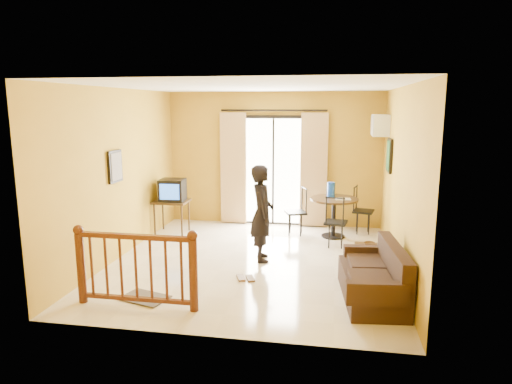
% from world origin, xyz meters
% --- Properties ---
extents(ground, '(5.00, 5.00, 0.00)m').
position_xyz_m(ground, '(0.00, 0.00, 0.00)').
color(ground, beige).
rests_on(ground, ground).
extents(room_shell, '(5.00, 5.00, 5.00)m').
position_xyz_m(room_shell, '(0.00, 0.00, 1.70)').
color(room_shell, white).
rests_on(room_shell, ground).
extents(balcony_door, '(2.25, 0.14, 2.46)m').
position_xyz_m(balcony_door, '(0.00, 2.43, 1.19)').
color(balcony_door, black).
rests_on(balcony_door, ground).
extents(tv_table, '(0.67, 0.55, 0.66)m').
position_xyz_m(tv_table, '(-1.90, 1.44, 0.58)').
color(tv_table, black).
rests_on(tv_table, ground).
extents(television, '(0.50, 0.47, 0.43)m').
position_xyz_m(television, '(-1.87, 1.43, 0.88)').
color(television, black).
rests_on(television, tv_table).
extents(picture_left, '(0.05, 0.42, 0.52)m').
position_xyz_m(picture_left, '(-2.22, -0.20, 1.55)').
color(picture_left, black).
rests_on(picture_left, room_shell).
extents(dining_table, '(0.92, 0.92, 0.77)m').
position_xyz_m(dining_table, '(1.28, 1.70, 0.61)').
color(dining_table, black).
rests_on(dining_table, ground).
extents(water_jug, '(0.15, 0.15, 0.29)m').
position_xyz_m(water_jug, '(1.22, 1.81, 0.91)').
color(water_jug, blue).
rests_on(water_jug, dining_table).
extents(serving_tray, '(0.29, 0.20, 0.02)m').
position_xyz_m(serving_tray, '(1.45, 1.60, 0.78)').
color(serving_tray, beige).
rests_on(serving_tray, dining_table).
extents(dining_chairs, '(1.82, 1.46, 0.95)m').
position_xyz_m(dining_chairs, '(1.24, 1.62, 0.00)').
color(dining_chairs, black).
rests_on(dining_chairs, ground).
extents(air_conditioner, '(0.31, 0.60, 0.40)m').
position_xyz_m(air_conditioner, '(2.09, 1.95, 2.15)').
color(air_conditioner, silver).
rests_on(air_conditioner, room_shell).
extents(botanical_print, '(0.05, 0.50, 0.60)m').
position_xyz_m(botanical_print, '(2.22, 1.30, 1.65)').
color(botanical_print, black).
rests_on(botanical_print, room_shell).
extents(coffee_table, '(0.45, 0.80, 0.36)m').
position_xyz_m(coffee_table, '(1.85, -0.16, 0.24)').
color(coffee_table, black).
rests_on(coffee_table, ground).
extents(bowl, '(0.23, 0.23, 0.06)m').
position_xyz_m(bowl, '(1.85, 0.04, 0.39)').
color(bowl, '#52371C').
rests_on(bowl, coffee_table).
extents(sofa, '(0.86, 1.62, 0.74)m').
position_xyz_m(sofa, '(1.85, -1.17, 0.28)').
color(sofa, black).
rests_on(sofa, ground).
extents(standing_person, '(0.51, 0.65, 1.58)m').
position_xyz_m(standing_person, '(0.13, 0.14, 0.79)').
color(standing_person, black).
rests_on(standing_person, ground).
extents(stair_balustrade, '(1.63, 0.13, 1.04)m').
position_xyz_m(stair_balustrade, '(-1.15, -1.90, 0.56)').
color(stair_balustrade, '#471E0F').
rests_on(stair_balustrade, ground).
extents(doormat, '(0.69, 0.55, 0.02)m').
position_xyz_m(doormat, '(-1.16, -1.66, 0.01)').
color(doormat, '#514941').
rests_on(doormat, ground).
extents(sandals, '(0.32, 0.27, 0.03)m').
position_xyz_m(sandals, '(0.03, -0.76, 0.01)').
color(sandals, '#52371C').
rests_on(sandals, ground).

